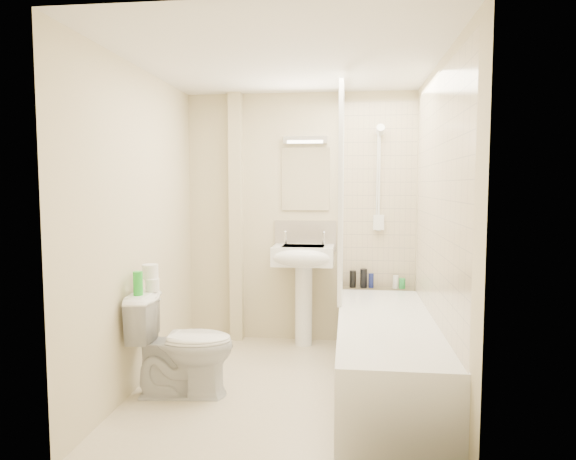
# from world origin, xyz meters

# --- Properties ---
(floor) EXTENTS (2.50, 2.50, 0.00)m
(floor) POSITION_xyz_m (0.00, 0.00, 0.00)
(floor) COLOR beige
(floor) RESTS_ON ground
(wall_back) EXTENTS (2.20, 0.02, 2.40)m
(wall_back) POSITION_xyz_m (0.00, 1.25, 1.20)
(wall_back) COLOR beige
(wall_back) RESTS_ON ground
(wall_left) EXTENTS (0.02, 2.50, 2.40)m
(wall_left) POSITION_xyz_m (-1.10, 0.00, 1.20)
(wall_left) COLOR beige
(wall_left) RESTS_ON ground
(wall_right) EXTENTS (0.02, 2.50, 2.40)m
(wall_right) POSITION_xyz_m (1.10, 0.00, 1.20)
(wall_right) COLOR beige
(wall_right) RESTS_ON ground
(ceiling) EXTENTS (2.20, 2.50, 0.02)m
(ceiling) POSITION_xyz_m (0.00, 0.00, 2.40)
(ceiling) COLOR white
(ceiling) RESTS_ON wall_back
(tile_back) EXTENTS (0.70, 0.01, 1.75)m
(tile_back) POSITION_xyz_m (0.75, 1.24, 1.42)
(tile_back) COLOR beige
(tile_back) RESTS_ON wall_back
(tile_right) EXTENTS (0.01, 2.10, 1.75)m
(tile_right) POSITION_xyz_m (1.09, 0.00, 1.42)
(tile_right) COLOR beige
(tile_right) RESTS_ON wall_right
(pipe_boxing) EXTENTS (0.12, 0.12, 2.40)m
(pipe_boxing) POSITION_xyz_m (-0.62, 1.19, 1.20)
(pipe_boxing) COLOR beige
(pipe_boxing) RESTS_ON ground
(splashback) EXTENTS (0.60, 0.02, 0.30)m
(splashback) POSITION_xyz_m (0.05, 1.24, 1.03)
(splashback) COLOR beige
(splashback) RESTS_ON wall_back
(mirror) EXTENTS (0.46, 0.01, 0.60)m
(mirror) POSITION_xyz_m (0.05, 1.24, 1.58)
(mirror) COLOR white
(mirror) RESTS_ON wall_back
(strip_light) EXTENTS (0.42, 0.07, 0.07)m
(strip_light) POSITION_xyz_m (0.05, 1.22, 1.95)
(strip_light) COLOR silver
(strip_light) RESTS_ON wall_back
(bathtub) EXTENTS (0.70, 2.10, 0.55)m
(bathtub) POSITION_xyz_m (0.75, 0.00, 0.29)
(bathtub) COLOR white
(bathtub) RESTS_ON ground
(shower_screen) EXTENTS (0.04, 0.92, 1.80)m
(shower_screen) POSITION_xyz_m (0.40, 0.80, 1.45)
(shower_screen) COLOR white
(shower_screen) RESTS_ON bathtub
(shower_fixture) EXTENTS (0.10, 0.16, 0.99)m
(shower_fixture) POSITION_xyz_m (0.75, 1.19, 1.55)
(shower_fixture) COLOR white
(shower_fixture) RESTS_ON wall_back
(pedestal_sink) EXTENTS (0.56, 0.51, 1.09)m
(pedestal_sink) POSITION_xyz_m (0.05, 1.01, 0.76)
(pedestal_sink) COLOR white
(pedestal_sink) RESTS_ON ground
(bottle_black_a) EXTENTS (0.06, 0.06, 0.16)m
(bottle_black_a) POSITION_xyz_m (0.51, 1.16, 0.63)
(bottle_black_a) COLOR black
(bottle_black_a) RESTS_ON bathtub
(bottle_black_b) EXTENTS (0.07, 0.07, 0.18)m
(bottle_black_b) POSITION_xyz_m (0.62, 1.16, 0.64)
(bottle_black_b) COLOR black
(bottle_black_b) RESTS_ON bathtub
(bottle_blue) EXTENTS (0.05, 0.05, 0.14)m
(bottle_blue) POSITION_xyz_m (0.69, 1.16, 0.62)
(bottle_blue) COLOR navy
(bottle_blue) RESTS_ON bathtub
(bottle_white_b) EXTENTS (0.06, 0.06, 0.12)m
(bottle_white_b) POSITION_xyz_m (0.91, 1.16, 0.61)
(bottle_white_b) COLOR white
(bottle_white_b) RESTS_ON bathtub
(bottle_green) EXTENTS (0.06, 0.06, 0.10)m
(bottle_green) POSITION_xyz_m (0.98, 1.16, 0.60)
(bottle_green) COLOR green
(bottle_green) RESTS_ON bathtub
(toilet) EXTENTS (0.56, 0.81, 0.75)m
(toilet) POSITION_xyz_m (-0.72, -0.19, 0.37)
(toilet) COLOR white
(toilet) RESTS_ON ground
(toilet_roll_lower) EXTENTS (0.10, 0.10, 0.09)m
(toilet_roll_lower) POSITION_xyz_m (-0.96, -0.14, 0.79)
(toilet_roll_lower) COLOR white
(toilet_roll_lower) RESTS_ON toilet
(toilet_roll_upper) EXTENTS (0.12, 0.12, 0.10)m
(toilet_roll_upper) POSITION_xyz_m (-0.98, -0.11, 0.89)
(toilet_roll_upper) COLOR white
(toilet_roll_upper) RESTS_ON toilet_roll_lower
(green_bottle) EXTENTS (0.07, 0.07, 0.17)m
(green_bottle) POSITION_xyz_m (-1.00, -0.29, 0.83)
(green_bottle) COLOR green
(green_bottle) RESTS_ON toilet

